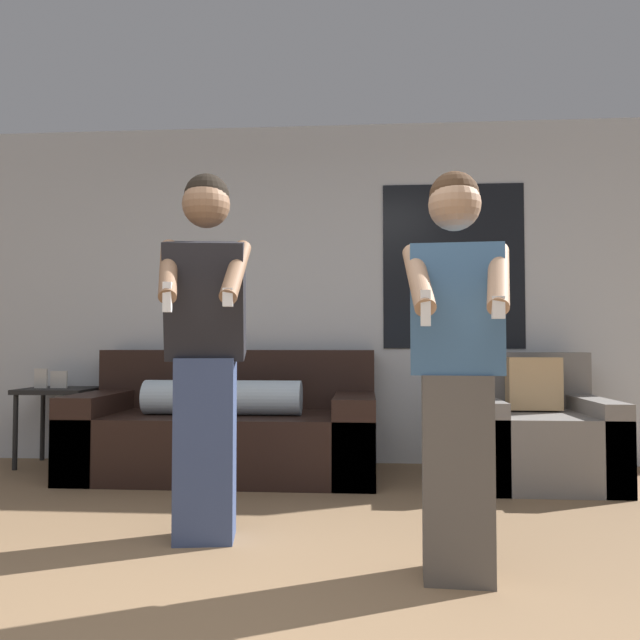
% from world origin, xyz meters
% --- Properties ---
extents(wall_back, '(6.16, 0.07, 2.70)m').
position_xyz_m(wall_back, '(0.02, 3.19, 1.35)').
color(wall_back, silver).
rests_on(wall_back, ground_plane).
extents(couch, '(2.12, 0.97, 0.89)m').
position_xyz_m(couch, '(-0.52, 2.67, 0.31)').
color(couch, black).
rests_on(couch, ground_plane).
extents(armchair, '(0.92, 0.93, 0.87)m').
position_xyz_m(armchair, '(1.63, 2.59, 0.31)').
color(armchair, slate).
rests_on(armchair, ground_plane).
extents(side_table, '(0.54, 0.47, 0.75)m').
position_xyz_m(side_table, '(-1.91, 2.89, 0.51)').
color(side_table, black).
rests_on(side_table, ground_plane).
extents(person_left, '(0.43, 0.53, 1.75)m').
position_xyz_m(person_left, '(-0.29, 1.15, 0.92)').
color(person_left, '#384770').
rests_on(person_left, ground_plane).
extents(person_right, '(0.43, 0.47, 1.64)m').
position_xyz_m(person_right, '(0.83, 0.76, 0.85)').
color(person_right, '#56514C').
rests_on(person_right, ground_plane).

